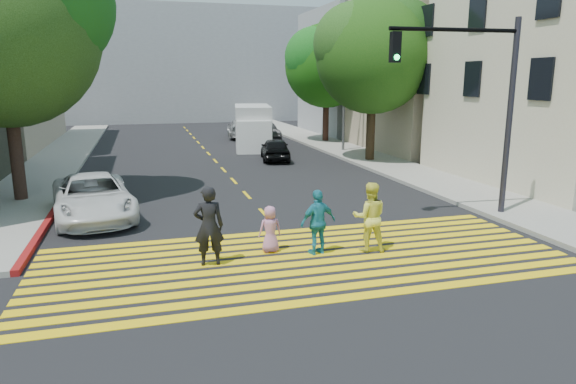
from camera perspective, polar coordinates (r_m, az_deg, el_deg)
name	(u,v)px	position (r m, az deg, el deg)	size (l,w,h in m)	color
ground	(323,278)	(12.09, 3.93, -9.48)	(120.00, 120.00, 0.00)	black
sidewalk_left	(62,156)	(33.17, -23.80, 3.72)	(3.00, 40.00, 0.15)	gray
sidewalk_right	(377,161)	(28.71, 9.86, 3.39)	(3.00, 60.00, 0.15)	gray
curb_red	(44,227)	(17.39, -25.44, -3.53)	(0.20, 8.00, 0.16)	maroon
crosswalk	(306,259)	(13.21, 2.06, -7.48)	(13.40, 5.30, 0.01)	yellow
lane_line	(206,150)	(33.56, -9.15, 4.59)	(0.12, 34.40, 0.01)	yellow
building_right_tan	(446,71)	(35.04, 17.13, 12.73)	(10.00, 10.00, 10.00)	tan
building_right_grey	(372,73)	(44.70, 9.34, 12.93)	(10.00, 10.00, 10.00)	gray
backdrop_block	(175,65)	(58.68, -12.43, 13.64)	(30.00, 8.00, 12.00)	gray
tree_left	(4,21)	(21.16, -29.01, 16.24)	(8.25, 7.87, 9.57)	black
tree_right_near	(375,50)	(28.59, 9.62, 15.34)	(7.83, 7.51, 8.91)	black
tree_right_far	(327,61)	(37.24, 4.41, 14.29)	(6.68, 6.25, 8.47)	#331912
pedestrian_man	(209,226)	(12.68, -8.79, -3.76)	(0.73, 0.48, 2.00)	black
pedestrian_woman	(370,217)	(13.76, 9.05, -2.76)	(0.91, 0.71, 1.87)	#ECE84B
pedestrian_child	(270,229)	(13.59, -2.00, -4.15)	(0.61, 0.40, 1.26)	#BE779E
pedestrian_extra	(318,222)	(13.38, 3.37, -3.37)	(1.01, 0.42, 1.73)	teal
white_sedan	(93,197)	(17.99, -20.86, -0.54)	(2.38, 5.17, 1.44)	silver
dark_car_near	(275,149)	(29.00, -1.43, 4.79)	(1.51, 3.76, 1.28)	black
silver_car	(241,129)	(40.37, -5.27, 7.02)	(2.01, 4.94, 1.43)	#ACACAC
dark_car_parked	(266,131)	(39.29, -2.45, 6.74)	(1.26, 3.62, 1.19)	black
white_van	(253,128)	(34.07, -3.94, 7.08)	(3.16, 6.21, 2.80)	silver
traffic_signal	(479,91)	(17.50, 20.42, 10.48)	(4.36, 0.52, 6.39)	#27252F
street_lamp	(342,64)	(32.11, 6.03, 13.96)	(2.13, 0.43, 9.38)	slate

